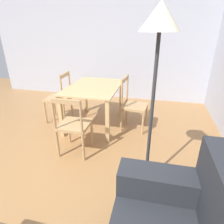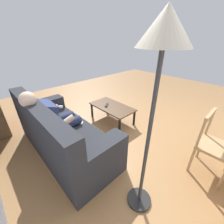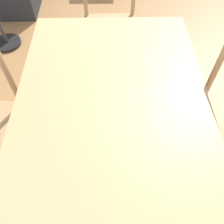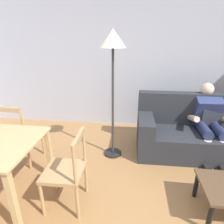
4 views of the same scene
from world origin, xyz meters
name	(u,v)px [view 3 (image 3 of 4)]	position (x,y,z in m)	size (l,w,h in m)	color
ground_plane	(148,20)	(0.00, 0.00, 0.00)	(8.82, 8.82, 0.00)	#9E7042
dining_table	(112,108)	(-1.74, 0.44, 0.63)	(1.23, 0.89, 0.75)	tan
dining_chair_facing_couch	(110,28)	(-0.79, 0.44, 0.45)	(0.43, 0.43, 0.89)	tan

